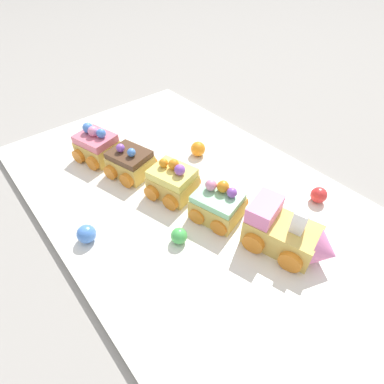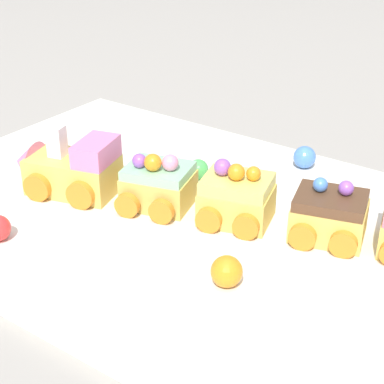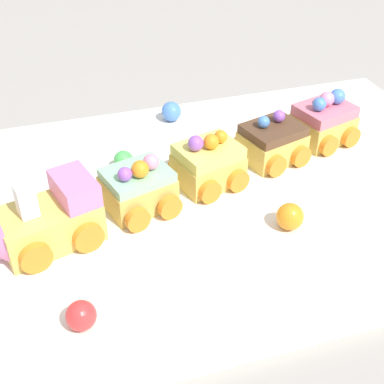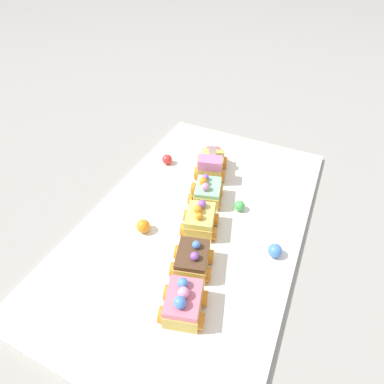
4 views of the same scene
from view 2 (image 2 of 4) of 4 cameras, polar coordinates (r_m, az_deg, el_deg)
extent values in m
plane|color=gray|center=(0.68, 1.49, -3.50)|extent=(10.00, 10.00, 0.00)
cube|color=white|center=(0.68, 1.50, -3.06)|extent=(0.72, 0.44, 0.01)
cube|color=#E0BC56|center=(0.74, -10.51, 1.54)|extent=(0.11, 0.08, 0.04)
cube|color=pink|center=(0.71, -8.53, 3.59)|extent=(0.05, 0.06, 0.02)
cone|color=pink|center=(0.77, -14.48, 2.56)|extent=(0.04, 0.06, 0.05)
cube|color=white|center=(0.73, -11.86, 3.81)|extent=(0.02, 0.02, 0.02)
cube|color=white|center=(0.73, -12.00, 5.07)|extent=(0.02, 0.02, 0.02)
cylinder|color=orange|center=(0.78, -10.99, 2.50)|extent=(0.03, 0.02, 0.03)
cylinder|color=orange|center=(0.73, -13.60, 0.39)|extent=(0.03, 0.02, 0.03)
cylinder|color=orange|center=(0.75, -7.45, 1.94)|extent=(0.03, 0.02, 0.03)
cylinder|color=orange|center=(0.70, -9.90, -0.29)|extent=(0.03, 0.02, 0.03)
cube|color=#E0BC56|center=(0.70, -3.20, 0.06)|extent=(0.08, 0.07, 0.04)
cube|color=#93DBA3|center=(0.69, -3.25, 1.75)|extent=(0.08, 0.07, 0.01)
sphere|color=pink|center=(0.67, -2.02, 2.59)|extent=(0.02, 0.02, 0.02)
sphere|color=orange|center=(0.67, -3.50, 2.64)|extent=(0.02, 0.02, 0.02)
sphere|color=#9956C6|center=(0.68, -4.70, 2.79)|extent=(0.02, 0.02, 0.02)
cylinder|color=orange|center=(0.73, -3.60, 1.12)|extent=(0.03, 0.02, 0.03)
cylinder|color=orange|center=(0.68, -5.79, -1.19)|extent=(0.03, 0.02, 0.03)
cylinder|color=orange|center=(0.72, -0.74, 0.65)|extent=(0.03, 0.02, 0.03)
cylinder|color=orange|center=(0.66, -2.74, -1.75)|extent=(0.03, 0.02, 0.03)
cube|color=#E0BC56|center=(0.67, 3.98, -1.17)|extent=(0.08, 0.07, 0.04)
cube|color=#EFE066|center=(0.66, 4.05, 0.71)|extent=(0.08, 0.07, 0.01)
sphere|color=orange|center=(0.65, 5.49, 1.64)|extent=(0.02, 0.02, 0.02)
sphere|color=orange|center=(0.65, 3.96, 1.78)|extent=(0.02, 0.02, 0.02)
sphere|color=#9956C6|center=(0.66, 2.72, 2.22)|extent=(0.02, 0.02, 0.02)
cylinder|color=orange|center=(0.70, 3.20, 0.00)|extent=(0.03, 0.02, 0.03)
cylinder|color=orange|center=(0.65, 1.48, -2.51)|extent=(0.03, 0.02, 0.03)
cylinder|color=orange|center=(0.69, 6.28, -0.51)|extent=(0.03, 0.02, 0.03)
cylinder|color=orange|center=(0.64, 4.81, -3.10)|extent=(0.03, 0.02, 0.03)
cube|color=#E0BC56|center=(0.65, 12.05, -2.52)|extent=(0.08, 0.07, 0.04)
cube|color=brown|center=(0.64, 12.25, -0.74)|extent=(0.08, 0.07, 0.01)
sphere|color=#9956C6|center=(0.64, 13.54, 0.34)|extent=(0.02, 0.02, 0.02)
sphere|color=#4C84E0|center=(0.64, 11.34, 0.64)|extent=(0.02, 0.02, 0.01)
cylinder|color=orange|center=(0.69, 10.86, -1.26)|extent=(0.03, 0.02, 0.03)
cylinder|color=orange|center=(0.63, 9.78, -3.97)|extent=(0.03, 0.02, 0.03)
cylinder|color=orange|center=(0.68, 14.08, -1.79)|extent=(0.03, 0.02, 0.03)
cylinder|color=orange|center=(0.63, 13.30, -4.56)|extent=(0.03, 0.02, 0.03)
sphere|color=orange|center=(0.57, 3.10, -7.07)|extent=(0.03, 0.03, 0.03)
sphere|color=#4C84E0|center=(0.80, 9.97, 3.07)|extent=(0.03, 0.03, 0.03)
sphere|color=#4CBC56|center=(0.76, 0.56, 2.03)|extent=(0.02, 0.02, 0.02)
camera|label=1|loc=(0.95, -5.38, 28.34)|focal=28.00mm
camera|label=3|loc=(0.48, -57.08, 19.38)|focal=50.00mm
camera|label=4|loc=(0.69, 50.57, 31.82)|focal=28.00mm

